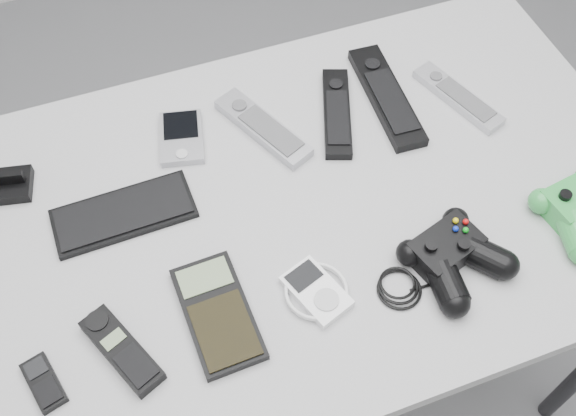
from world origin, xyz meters
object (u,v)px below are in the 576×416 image
object	(u,v)px
desk	(315,220)
mp3_player	(316,291)
remote_silver_a	(263,127)
mobile_phone	(44,383)
remote_black_a	(337,112)
cordless_handset	(122,350)
controller_black	(453,254)
remote_black_b	(386,96)
pda_keyboard	(124,213)
pda	(181,137)
remote_silver_b	(458,96)
calculator	(218,313)

from	to	relation	value
desk	mp3_player	size ratio (longest dim) A/B	11.00
remote_silver_a	mobile_phone	bearing A→B (deg)	-167.04
remote_black_a	mobile_phone	distance (m)	0.68
cordless_handset	controller_black	bearing A→B (deg)	-26.90
remote_black_b	remote_black_a	bearing A→B (deg)	-174.05
desk	remote_silver_a	bearing A→B (deg)	102.32
remote_black_a	desk	bearing A→B (deg)	-102.38
pda_keyboard	remote_black_a	distance (m)	0.43
desk	remote_black_a	size ratio (longest dim) A/B	5.61
cordless_handset	controller_black	xyz separation A→B (m)	(0.53, -0.03, 0.01)
remote_silver_a	controller_black	xyz separation A→B (m)	(0.19, -0.37, 0.02)
remote_black_b	mobile_phone	size ratio (longest dim) A/B	3.00
pda	remote_black_b	bearing A→B (deg)	7.41
pda	remote_black_b	size ratio (longest dim) A/B	0.46
remote_black_b	controller_black	distance (m)	0.36
cordless_handset	mp3_player	xyz separation A→B (m)	(0.31, -0.01, -0.00)
remote_silver_b	mobile_phone	xyz separation A→B (m)	(-0.83, -0.29, -0.00)
mobile_phone	cordless_handset	world-z (taller)	cordless_handset
remote_black_a	remote_black_b	distance (m)	0.10
calculator	mp3_player	bearing A→B (deg)	-8.24
remote_black_b	cordless_handset	distance (m)	0.67
cordless_handset	mp3_player	distance (m)	0.31
desk	remote_black_b	distance (m)	0.28
remote_silver_b	mobile_phone	bearing A→B (deg)	-179.89
remote_silver_b	cordless_handset	xyz separation A→B (m)	(-0.71, -0.28, 0.00)
remote_black_a	mobile_phone	size ratio (longest dim) A/B	2.46
pda_keyboard	mobile_phone	distance (m)	0.30
controller_black	remote_silver_b	bearing A→B (deg)	43.25
pda_keyboard	remote_black_a	world-z (taller)	remote_black_a
remote_silver_a	calculator	size ratio (longest dim) A/B	1.10
remote_black_a	mobile_phone	xyz separation A→B (m)	(-0.60, -0.33, -0.00)
remote_silver_a	remote_black_b	xyz separation A→B (m)	(0.25, -0.01, 0.00)
pda_keyboard	mobile_phone	world-z (taller)	same
pda	controller_black	xyz separation A→B (m)	(0.34, -0.40, 0.02)
remote_black_b	controller_black	xyz separation A→B (m)	(-0.05, -0.36, 0.01)
remote_silver_a	mp3_player	bearing A→B (deg)	-119.32
remote_silver_b	remote_silver_a	bearing A→B (deg)	152.52
mp3_player	mobile_phone	bearing A→B (deg)	160.58
pda_keyboard	remote_silver_b	xyz separation A→B (m)	(0.66, 0.04, 0.00)
calculator	pda	bearing A→B (deg)	81.81
pda_keyboard	cordless_handset	bearing A→B (deg)	-104.15
pda_keyboard	remote_black_b	bearing A→B (deg)	8.18
desk	remote_silver_b	xyz separation A→B (m)	(0.34, 0.12, 0.08)
desk	remote_black_b	xyz separation A→B (m)	(0.21, 0.17, 0.08)
desk	mobile_phone	bearing A→B (deg)	-160.91
remote_black_b	calculator	distance (m)	0.54
remote_silver_b	calculator	world-z (taller)	same
pda	remote_silver_a	size ratio (longest dim) A/B	0.57
pda_keyboard	remote_black_a	xyz separation A→B (m)	(0.42, 0.08, 0.00)
mobile_phone	cordless_handset	distance (m)	0.12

